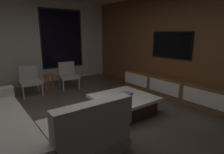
{
  "coord_description": "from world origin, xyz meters",
  "views": [
    {
      "loc": [
        -1.36,
        -2.88,
        1.66
      ],
      "look_at": [
        1.28,
        0.64,
        0.63
      ],
      "focal_mm": 30.4,
      "sensor_mm": 36.0,
      "label": 1
    }
  ],
  "objects_px": {
    "coffee_table": "(124,104)",
    "mounted_tv": "(171,45)",
    "accent_chair_near_window": "(68,74)",
    "accent_chair_by_curtain": "(30,79)",
    "sectional_couch": "(18,130)",
    "side_stool": "(49,78)",
    "book_stack_on_coffee_table": "(126,94)",
    "media_console": "(170,87)"
  },
  "relations": [
    {
      "from": "coffee_table",
      "to": "mounted_tv",
      "type": "distance_m",
      "value": 2.19
    },
    {
      "from": "accent_chair_near_window",
      "to": "accent_chair_by_curtain",
      "type": "relative_size",
      "value": 1.0
    },
    {
      "from": "sectional_couch",
      "to": "accent_chair_by_curtain",
      "type": "relative_size",
      "value": 3.21
    },
    {
      "from": "coffee_table",
      "to": "side_stool",
      "type": "distance_m",
      "value": 2.66
    },
    {
      "from": "book_stack_on_coffee_table",
      "to": "side_stool",
      "type": "bearing_deg",
      "value": 107.69
    },
    {
      "from": "coffee_table",
      "to": "book_stack_on_coffee_table",
      "type": "bearing_deg",
      "value": 20.56
    },
    {
      "from": "coffee_table",
      "to": "accent_chair_near_window",
      "type": "xyz_separation_m",
      "value": [
        -0.14,
        2.48,
        0.25
      ]
    },
    {
      "from": "coffee_table",
      "to": "accent_chair_by_curtain",
      "type": "bearing_deg",
      "value": 116.97
    },
    {
      "from": "sectional_couch",
      "to": "mounted_tv",
      "type": "height_order",
      "value": "mounted_tv"
    },
    {
      "from": "sectional_couch",
      "to": "accent_chair_by_curtain",
      "type": "xyz_separation_m",
      "value": [
        0.8,
        2.53,
        0.14
      ]
    },
    {
      "from": "book_stack_on_coffee_table",
      "to": "coffee_table",
      "type": "bearing_deg",
      "value": -159.44
    },
    {
      "from": "sectional_couch",
      "to": "side_stool",
      "type": "xyz_separation_m",
      "value": [
        1.35,
        2.62,
        0.08
      ]
    },
    {
      "from": "sectional_couch",
      "to": "accent_chair_near_window",
      "type": "bearing_deg",
      "value": 52.81
    },
    {
      "from": "accent_chair_near_window",
      "to": "book_stack_on_coffee_table",
      "type": "bearing_deg",
      "value": -84.52
    },
    {
      "from": "media_console",
      "to": "book_stack_on_coffee_table",
      "type": "bearing_deg",
      "value": -179.51
    },
    {
      "from": "coffee_table",
      "to": "accent_chair_by_curtain",
      "type": "distance_m",
      "value": 2.79
    },
    {
      "from": "sectional_couch",
      "to": "coffee_table",
      "type": "bearing_deg",
      "value": 1.68
    },
    {
      "from": "accent_chair_near_window",
      "to": "media_console",
      "type": "height_order",
      "value": "accent_chair_near_window"
    },
    {
      "from": "book_stack_on_coffee_table",
      "to": "side_stool",
      "type": "relative_size",
      "value": 0.65
    },
    {
      "from": "accent_chair_near_window",
      "to": "coffee_table",
      "type": "bearing_deg",
      "value": -86.85
    },
    {
      "from": "sectional_couch",
      "to": "book_stack_on_coffee_table",
      "type": "relative_size",
      "value": 8.39
    },
    {
      "from": "sectional_couch",
      "to": "coffee_table",
      "type": "relative_size",
      "value": 2.16
    },
    {
      "from": "mounted_tv",
      "to": "side_stool",
      "type": "bearing_deg",
      "value": 137.83
    },
    {
      "from": "sectional_couch",
      "to": "coffee_table",
      "type": "distance_m",
      "value": 2.06
    },
    {
      "from": "coffee_table",
      "to": "book_stack_on_coffee_table",
      "type": "xyz_separation_m",
      "value": [
        0.1,
        0.04,
        0.2
      ]
    },
    {
      "from": "accent_chair_near_window",
      "to": "side_stool",
      "type": "bearing_deg",
      "value": 171.66
    },
    {
      "from": "book_stack_on_coffee_table",
      "to": "accent_chair_near_window",
      "type": "bearing_deg",
      "value": 95.48
    },
    {
      "from": "coffee_table",
      "to": "mounted_tv",
      "type": "xyz_separation_m",
      "value": [
        1.85,
        0.25,
        1.16
      ]
    },
    {
      "from": "media_console",
      "to": "mounted_tv",
      "type": "xyz_separation_m",
      "value": [
        0.18,
        0.2,
        1.1
      ]
    },
    {
      "from": "side_stool",
      "to": "accent_chair_by_curtain",
      "type": "bearing_deg",
      "value": -171.01
    },
    {
      "from": "sectional_couch",
      "to": "coffee_table",
      "type": "xyz_separation_m",
      "value": [
        2.06,
        0.06,
        -0.1
      ]
    },
    {
      "from": "coffee_table",
      "to": "accent_chair_near_window",
      "type": "height_order",
      "value": "accent_chair_near_window"
    },
    {
      "from": "accent_chair_near_window",
      "to": "accent_chair_by_curtain",
      "type": "distance_m",
      "value": 1.12
    },
    {
      "from": "book_stack_on_coffee_table",
      "to": "side_stool",
      "type": "distance_m",
      "value": 2.65
    },
    {
      "from": "accent_chair_by_curtain",
      "to": "coffee_table",
      "type": "bearing_deg",
      "value": -63.03
    },
    {
      "from": "sectional_couch",
      "to": "mounted_tv",
      "type": "distance_m",
      "value": 4.06
    },
    {
      "from": "side_stool",
      "to": "mounted_tv",
      "type": "xyz_separation_m",
      "value": [
        2.55,
        -2.31,
        0.98
      ]
    },
    {
      "from": "book_stack_on_coffee_table",
      "to": "mounted_tv",
      "type": "bearing_deg",
      "value": 6.91
    },
    {
      "from": "book_stack_on_coffee_table",
      "to": "media_console",
      "type": "height_order",
      "value": "media_console"
    },
    {
      "from": "accent_chair_near_window",
      "to": "mounted_tv",
      "type": "relative_size",
      "value": 0.65
    },
    {
      "from": "sectional_couch",
      "to": "side_stool",
      "type": "relative_size",
      "value": 5.43
    },
    {
      "from": "coffee_table",
      "to": "media_console",
      "type": "distance_m",
      "value": 1.67
    }
  ]
}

